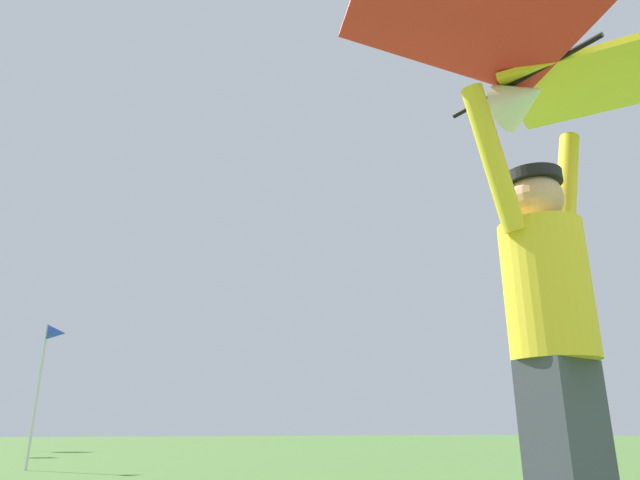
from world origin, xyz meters
TOP-DOWN VIEW (x-y plane):
  - kite_flyer_person at (-0.08, 0.09)m, footprint 0.81×0.38m
  - held_stunt_kite at (-0.07, -0.00)m, footprint 2.09×1.21m
  - marker_flag at (-1.25, 8.62)m, footprint 0.30×0.24m

SIDE VIEW (x-z plane):
  - kite_flyer_person at x=-0.08m, z-range -0.02..1.90m
  - marker_flag at x=-1.25m, z-range 0.80..2.97m
  - held_stunt_kite at x=-0.07m, z-range 1.93..2.36m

